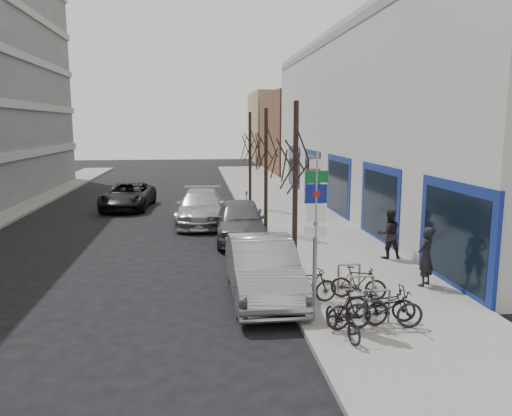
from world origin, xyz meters
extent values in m
plane|color=black|center=(0.00, 0.00, 0.00)|extent=(120.00, 120.00, 0.00)
cube|color=slate|center=(4.50, 10.00, 0.07)|extent=(5.00, 70.00, 0.15)
cube|color=#B7B7B2|center=(17.00, 16.00, 5.00)|extent=(20.00, 32.00, 10.00)
cube|color=brown|center=(13.00, 40.00, 4.00)|extent=(12.00, 14.00, 8.00)
cube|color=#937A5B|center=(13.50, 55.00, 4.50)|extent=(13.00, 12.00, 9.00)
cylinder|color=gray|center=(2.40, 0.00, 2.10)|extent=(0.10, 0.10, 4.20)
cube|color=white|center=(2.40, -0.03, 3.90)|extent=(0.35, 0.03, 0.22)
cube|color=#0C5926|center=(2.40, -0.03, 3.60)|extent=(0.55, 0.03, 0.28)
cube|color=navy|center=(2.40, -0.03, 3.20)|extent=(0.50, 0.03, 0.45)
cube|color=maroon|center=(2.40, -0.04, 3.20)|extent=(0.18, 0.02, 0.14)
cube|color=white|center=(2.40, -0.03, 2.75)|extent=(0.45, 0.03, 0.45)
cube|color=white|center=(2.40, -0.03, 2.30)|extent=(0.55, 0.03, 0.28)
cylinder|color=gray|center=(3.50, -0.50, 0.55)|extent=(0.06, 0.06, 0.80)
cylinder|color=gray|center=(4.10, -0.50, 0.55)|extent=(0.06, 0.06, 0.80)
cylinder|color=gray|center=(3.80, -0.50, 0.95)|extent=(0.60, 0.06, 0.06)
cylinder|color=gray|center=(3.50, 0.60, 0.55)|extent=(0.06, 0.06, 0.80)
cylinder|color=gray|center=(4.10, 0.60, 0.55)|extent=(0.06, 0.06, 0.80)
cylinder|color=gray|center=(3.80, 0.60, 0.95)|extent=(0.60, 0.06, 0.06)
cylinder|color=gray|center=(3.50, 1.70, 0.55)|extent=(0.06, 0.06, 0.80)
cylinder|color=gray|center=(4.10, 1.70, 0.55)|extent=(0.06, 0.06, 0.80)
cylinder|color=gray|center=(3.80, 1.70, 0.95)|extent=(0.60, 0.06, 0.06)
cylinder|color=black|center=(2.60, 3.50, 2.75)|extent=(0.16, 0.16, 5.50)
cylinder|color=black|center=(2.60, 10.00, 2.75)|extent=(0.16, 0.16, 5.50)
cylinder|color=black|center=(2.60, 16.50, 2.75)|extent=(0.16, 0.16, 5.50)
cylinder|color=gray|center=(2.15, 3.00, 0.70)|extent=(0.05, 0.05, 1.10)
cube|color=#3F3F44|center=(2.15, 3.00, 1.33)|extent=(0.10, 0.08, 0.18)
cylinder|color=gray|center=(2.15, 8.50, 0.70)|extent=(0.05, 0.05, 1.10)
cube|color=#3F3F44|center=(2.15, 8.50, 1.33)|extent=(0.10, 0.08, 0.18)
cylinder|color=gray|center=(2.15, 14.00, 0.70)|extent=(0.05, 0.05, 1.10)
cube|color=#3F3F44|center=(2.15, 14.00, 1.33)|extent=(0.10, 0.08, 0.18)
imported|color=black|center=(2.78, -1.15, 0.62)|extent=(0.79, 1.60, 0.94)
imported|color=black|center=(3.25, -0.77, 0.63)|extent=(1.64, 0.70, 0.96)
imported|color=black|center=(3.95, -0.34, 0.65)|extent=(1.72, 0.96, 1.00)
imported|color=black|center=(2.49, 0.95, 0.63)|extent=(1.64, 0.70, 0.96)
imported|color=black|center=(3.85, -0.83, 0.70)|extent=(1.85, 0.70, 1.11)
imported|color=black|center=(3.90, 1.15, 0.61)|extent=(1.56, 0.95, 0.91)
imported|color=#939397|center=(1.40, 2.01, 0.83)|extent=(1.81, 5.07, 1.67)
imported|color=#535358|center=(1.40, 9.08, 0.85)|extent=(2.23, 5.10, 1.71)
imported|color=#ABABB0|center=(-0.20, 12.93, 0.81)|extent=(2.54, 5.70, 1.63)
imported|color=black|center=(-4.36, 17.89, 0.76)|extent=(2.95, 5.63, 1.51)
imported|color=black|center=(6.18, 2.02, 1.02)|extent=(0.75, 0.73, 1.75)
imported|color=black|center=(6.28, 5.09, 1.03)|extent=(0.66, 0.46, 1.76)
camera|label=1|loc=(-0.36, -11.32, 4.79)|focal=35.00mm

